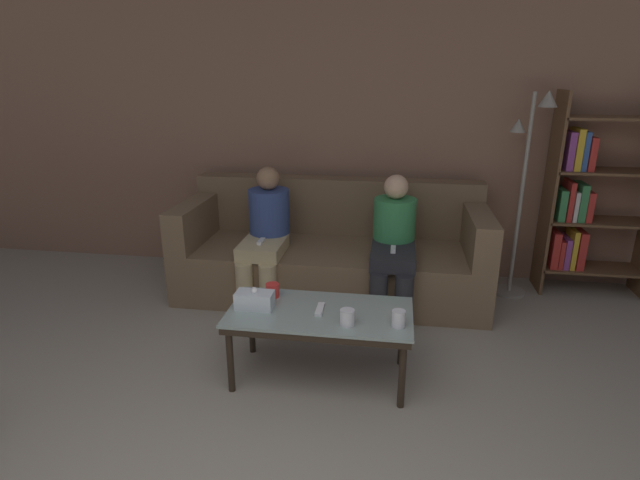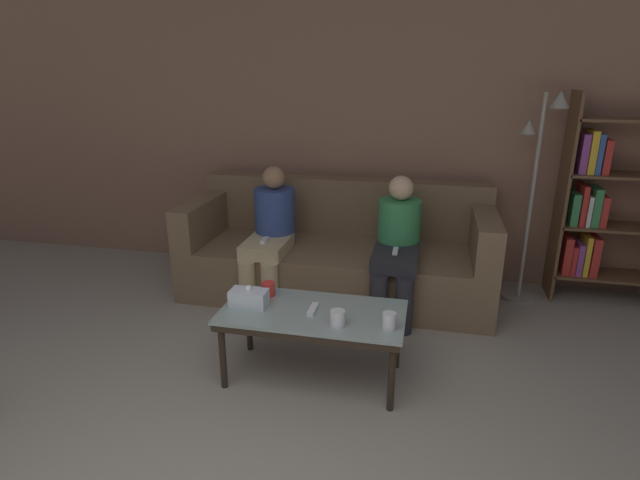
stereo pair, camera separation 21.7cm
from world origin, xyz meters
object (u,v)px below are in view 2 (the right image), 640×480
Objects in this scene: seated_person_left_end at (271,231)px; seated_person_mid_left at (397,242)px; tissue_box at (249,298)px; couch at (338,254)px; bookshelf at (601,205)px; coffee_table at (313,318)px; cup_near_right at (389,321)px; standing_lamp at (537,178)px; cup_near_left at (338,318)px; cup_far_center at (268,289)px; game_remote at (313,309)px.

seated_person_left_end reaches higher than seated_person_mid_left.
couch is at bearing 77.43° from tissue_box.
couch is 0.60m from seated_person_left_end.
couch is 2.10m from bookshelf.
coffee_table is at bearing 2.86° from tissue_box.
cup_near_right is at bearing -87.77° from seated_person_mid_left.
seated_person_left_end is at bearing -168.64° from standing_lamp.
seated_person_left_end is (-2.00, -0.40, -0.44)m from standing_lamp.
coffee_table is at bearing 140.09° from cup_near_left.
seated_person_mid_left is at bearing 68.55° from coffee_table.
cup_far_center is at bearing 160.84° from cup_near_right.
seated_person_left_end reaches higher than game_remote.
bookshelf is (1.75, 1.74, 0.29)m from cup_near_left.
standing_lamp is 1.17m from seated_person_mid_left.
tissue_box is (-0.84, 0.10, 0.00)m from cup_near_right.
coffee_table is at bearing -140.40° from bookshelf.
seated_person_left_end is at bearing 131.64° from cup_near_right.
seated_person_left_end is 1.03× the size of seated_person_mid_left.
cup_near_right reaches higher than cup_far_center.
cup_far_center is (-0.32, 0.15, 0.09)m from coffee_table.
couch reaches higher than tissue_box.
cup_far_center is 0.57× the size of game_remote.
game_remote is 0.09× the size of bookshelf.
bookshelf is at bearing 39.60° from game_remote.
cup_near_left is at bearing -174.97° from cup_near_right.
couch reaches higher than cup_near_left.
tissue_box is 2.37m from standing_lamp.
seated_person_left_end reaches higher than cup_near_right.
bookshelf is 0.59m from standing_lamp.
game_remote is 2.09m from standing_lamp.
standing_lamp is (1.23, 1.60, 0.51)m from cup_near_left.
seated_person_left_end is (-0.21, 1.07, 0.07)m from tissue_box.
seated_person_mid_left reaches higher than cup_far_center.
cup_near_right is at bearing -121.17° from standing_lamp.
seated_person_mid_left reaches higher than game_remote.
tissue_box is 0.13× the size of bookshelf.
cup_far_center is 0.18m from tissue_box.
tissue_box is at bearing -177.14° from game_remote.
cup_far_center is (-0.23, -1.14, 0.16)m from couch.
cup_near_right is 1.11× the size of cup_far_center.
cup_near_right is at bearing -130.73° from bookshelf.
tissue_box reaches higher than coffee_table.
cup_near_right is 0.06× the size of bookshelf.
cup_far_center is at bearing -147.19° from bookshelf.
cup_near_right is at bearing -68.86° from couch.
seated_person_mid_left reaches higher than coffee_table.
couch is 1.52m from cup_near_right.
cup_far_center reaches higher than game_remote.
coffee_table is 0.65× the size of standing_lamp.
game_remote is (0.38, 0.02, -0.04)m from tissue_box.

